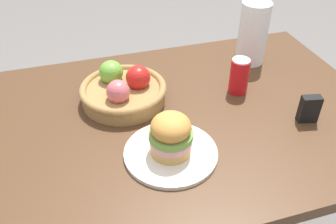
{
  "coord_description": "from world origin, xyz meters",
  "views": [
    {
      "loc": [
        -0.27,
        -0.88,
        1.48
      ],
      "look_at": [
        -0.02,
        -0.05,
        0.81
      ],
      "focal_mm": 38.96,
      "sensor_mm": 36.0,
      "label": 1
    }
  ],
  "objects_px": {
    "fruit_basket": "(123,90)",
    "napkin_holder": "(309,109)",
    "sandwich": "(171,135)",
    "paper_towel_roll": "(253,33)",
    "soda_can": "(239,76)",
    "plate": "(171,153)"
  },
  "relations": [
    {
      "from": "fruit_basket",
      "to": "napkin_holder",
      "type": "distance_m",
      "value": 0.6
    },
    {
      "from": "sandwich",
      "to": "paper_towel_roll",
      "type": "xyz_separation_m",
      "value": [
        0.46,
        0.42,
        0.05
      ]
    },
    {
      "from": "napkin_holder",
      "to": "soda_can",
      "type": "bearing_deg",
      "value": 134.52
    },
    {
      "from": "sandwich",
      "to": "fruit_basket",
      "type": "height_order",
      "value": "sandwich"
    },
    {
      "from": "soda_can",
      "to": "plate",
      "type": "bearing_deg",
      "value": -143.36
    },
    {
      "from": "sandwich",
      "to": "soda_can",
      "type": "height_order",
      "value": "sandwich"
    },
    {
      "from": "plate",
      "to": "soda_can",
      "type": "height_order",
      "value": "soda_can"
    },
    {
      "from": "soda_can",
      "to": "paper_towel_roll",
      "type": "distance_m",
      "value": 0.23
    },
    {
      "from": "plate",
      "to": "napkin_holder",
      "type": "relative_size",
      "value": 2.96
    },
    {
      "from": "sandwich",
      "to": "soda_can",
      "type": "xyz_separation_m",
      "value": [
        0.32,
        0.24,
        -0.01
      ]
    },
    {
      "from": "soda_can",
      "to": "napkin_holder",
      "type": "xyz_separation_m",
      "value": [
        0.14,
        -0.21,
        -0.02
      ]
    },
    {
      "from": "sandwich",
      "to": "fruit_basket",
      "type": "xyz_separation_m",
      "value": [
        -0.07,
        0.3,
        -0.03
      ]
    },
    {
      "from": "sandwich",
      "to": "paper_towel_roll",
      "type": "relative_size",
      "value": 0.53
    },
    {
      "from": "paper_towel_roll",
      "to": "plate",
      "type": "bearing_deg",
      "value": -137.38
    },
    {
      "from": "plate",
      "to": "soda_can",
      "type": "bearing_deg",
      "value": 36.64
    },
    {
      "from": "napkin_holder",
      "to": "plate",
      "type": "bearing_deg",
      "value": -165.38
    },
    {
      "from": "sandwich",
      "to": "paper_towel_roll",
      "type": "height_order",
      "value": "paper_towel_roll"
    },
    {
      "from": "soda_can",
      "to": "paper_towel_roll",
      "type": "bearing_deg",
      "value": 53.13
    },
    {
      "from": "fruit_basket",
      "to": "soda_can",
      "type": "bearing_deg",
      "value": -8.77
    },
    {
      "from": "sandwich",
      "to": "plate",
      "type": "bearing_deg",
      "value": 0.0
    },
    {
      "from": "soda_can",
      "to": "napkin_holder",
      "type": "relative_size",
      "value": 1.4
    },
    {
      "from": "sandwich",
      "to": "soda_can",
      "type": "relative_size",
      "value": 1.0
    }
  ]
}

